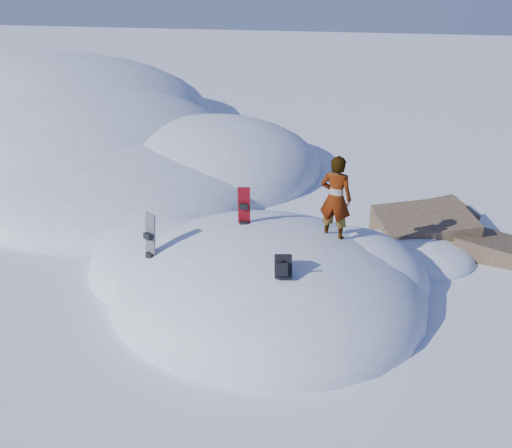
% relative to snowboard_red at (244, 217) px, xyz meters
% --- Properties ---
extents(ground, '(120.00, 120.00, 0.00)m').
position_rel_snowboard_red_xyz_m(ground, '(0.58, -0.47, -1.62)').
color(ground, white).
rests_on(ground, ground).
extents(snow_mound, '(8.00, 6.00, 3.00)m').
position_rel_snowboard_red_xyz_m(snow_mound, '(0.41, -0.23, -1.62)').
color(snow_mound, white).
rests_on(snow_mound, ground).
extents(snow_ridge, '(21.50, 18.50, 6.40)m').
position_rel_snowboard_red_xyz_m(snow_ridge, '(-9.85, 9.38, -1.62)').
color(snow_ridge, white).
rests_on(snow_ridge, ground).
extents(rock_outcrop, '(4.68, 4.41, 1.68)m').
position_rel_snowboard_red_xyz_m(rock_outcrop, '(4.30, 2.54, -1.61)').
color(rock_outcrop, brown).
rests_on(rock_outcrop, ground).
extents(snowboard_red, '(0.28, 0.18, 1.43)m').
position_rel_snowboard_red_xyz_m(snowboard_red, '(0.00, 0.00, 0.00)').
color(snowboard_red, red).
rests_on(snowboard_red, snow_mound).
extents(snowboard_dark, '(0.35, 0.32, 1.53)m').
position_rel_snowboard_red_xyz_m(snowboard_dark, '(-1.76, -1.11, -0.38)').
color(snowboard_dark, black).
rests_on(snowboard_dark, snow_mound).
extents(backpack, '(0.39, 0.48, 0.53)m').
position_rel_snowboard_red_xyz_m(backpack, '(1.16, -1.74, -0.10)').
color(backpack, black).
rests_on(backpack, snow_mound).
extents(gear_pile, '(0.85, 0.75, 0.22)m').
position_rel_snowboard_red_xyz_m(gear_pile, '(-2.14, -1.26, -1.51)').
color(gear_pile, black).
rests_on(gear_pile, ground).
extents(person, '(0.76, 0.59, 1.85)m').
position_rel_snowboard_red_xyz_m(person, '(1.94, 0.08, 0.58)').
color(person, slate).
rests_on(person, snow_mound).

